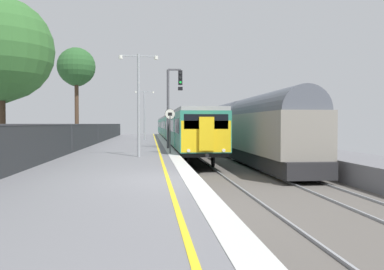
% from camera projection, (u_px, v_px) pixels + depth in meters
% --- Properties ---
extents(ground, '(17.40, 110.00, 1.21)m').
position_uv_depth(ground, '(263.00, 197.00, 12.48)').
color(ground, slate).
extents(commuter_train_at_platform, '(2.83, 61.78, 3.81)m').
position_uv_depth(commuter_train_at_platform, '(173.00, 127.00, 51.74)').
color(commuter_train_at_platform, '#2D846B').
rests_on(commuter_train_at_platform, ground).
extents(freight_train_adjacent_track, '(2.60, 26.19, 4.44)m').
position_uv_depth(freight_train_adjacent_track, '(243.00, 128.00, 30.16)').
color(freight_train_adjacent_track, '#232326').
rests_on(freight_train_adjacent_track, ground).
extents(signal_gantry, '(1.10, 0.24, 5.50)m').
position_uv_depth(signal_gantry, '(172.00, 99.00, 27.56)').
color(signal_gantry, '#47474C').
rests_on(signal_gantry, ground).
extents(speed_limit_sign, '(0.59, 0.08, 2.56)m').
position_uv_depth(speed_limit_sign, '(170.00, 125.00, 22.86)').
color(speed_limit_sign, '#59595B').
rests_on(speed_limit_sign, ground).
extents(platform_lamp_mid, '(2.00, 0.20, 5.29)m').
position_uv_depth(platform_lamp_mid, '(139.00, 96.00, 20.47)').
color(platform_lamp_mid, '#93999E').
rests_on(platform_lamp_mid, ground).
extents(platform_lamp_far, '(2.00, 0.20, 5.15)m').
position_uv_depth(platform_lamp_far, '(144.00, 111.00, 41.19)').
color(platform_lamp_far, '#93999E').
rests_on(platform_lamp_far, ground).
extents(background_tree_left, '(3.20, 3.41, 8.16)m').
position_uv_depth(background_tree_left, '(76.00, 69.00, 33.92)').
color(background_tree_left, '#473323').
rests_on(background_tree_left, ground).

